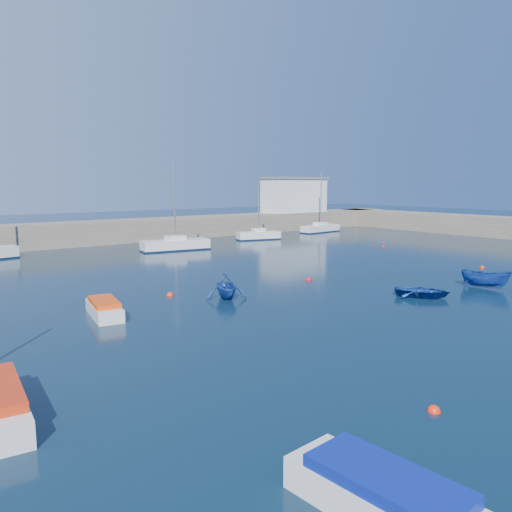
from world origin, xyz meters
TOP-DOWN VIEW (x-y plane):
  - ground at (0.00, 0.00)m, footprint 220.00×220.00m
  - back_wall at (0.00, 46.00)m, footprint 96.00×4.50m
  - right_arm at (44.00, 32.00)m, footprint 4.50×32.00m
  - harbor_office at (30.00, 46.00)m, footprint 10.00×4.00m
  - sailboat_6 at (3.77, 35.14)m, footprint 7.29×3.05m
  - sailboat_7 at (16.82, 37.79)m, footprint 5.66×2.91m
  - sailboat_8 at (29.82, 40.08)m, footprint 6.87×2.58m
  - motorboat_1 at (-11.83, 14.01)m, footprint 1.89×3.87m
  - motorboat_3 at (-13.08, -5.24)m, footprint 1.93×4.57m
  - dinghy_center at (5.45, 6.56)m, footprint 3.71×4.00m
  - dinghy_left at (-4.37, 13.63)m, footprint 3.36×3.58m
  - dinghy_right at (11.16, 5.60)m, footprint 2.05×3.35m
  - buoy_0 at (-7.87, -2.96)m, footprint 0.42×0.42m
  - buoy_1 at (3.57, 14.72)m, footprint 0.47×0.47m
  - buoy_2 at (18.73, 9.88)m, footprint 0.38×0.38m
  - buoy_3 at (-6.77, 16.31)m, footprint 0.47×0.47m
  - buoy_4 at (23.31, 23.67)m, footprint 0.39×0.39m

SIDE VIEW (x-z plane):
  - ground at x=0.00m, z-range 0.00..0.00m
  - buoy_0 at x=-7.87m, z-range -0.21..0.21m
  - buoy_1 at x=3.57m, z-range -0.24..0.24m
  - buoy_2 at x=18.73m, z-range -0.19..0.19m
  - buoy_3 at x=-6.77m, z-range -0.23..0.23m
  - buoy_4 at x=23.31m, z-range -0.20..0.20m
  - dinghy_center at x=5.45m, z-range 0.00..0.68m
  - motorboat_1 at x=-11.83m, z-range -0.03..0.88m
  - motorboat_3 at x=-13.08m, z-range -0.03..1.01m
  - sailboat_8 at x=29.82m, z-range -3.80..4.92m
  - sailboat_7 at x=16.82m, z-range -3.07..4.20m
  - dinghy_right at x=11.16m, z-range 0.00..1.21m
  - sailboat_6 at x=3.77m, z-range -4.01..5.24m
  - dinghy_left at x=-4.37m, z-range 0.00..1.51m
  - back_wall at x=0.00m, z-range 0.00..2.60m
  - right_arm at x=44.00m, z-range 0.00..2.60m
  - harbor_office at x=30.00m, z-range 2.60..7.60m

